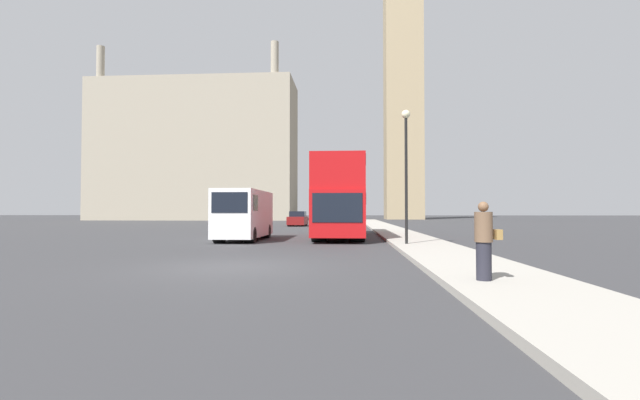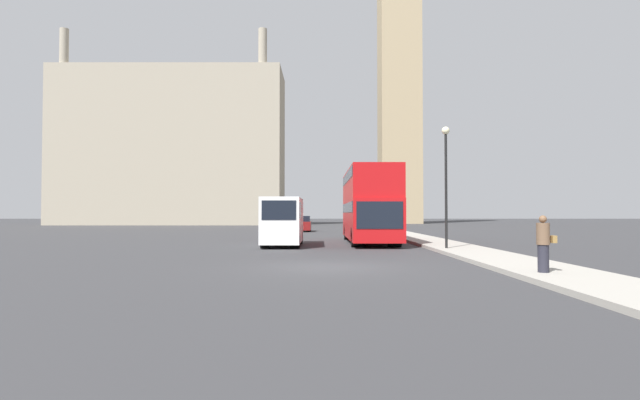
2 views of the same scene
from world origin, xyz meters
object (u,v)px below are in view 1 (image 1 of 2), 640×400
Objects in this scene: pedestrian at (484,241)px; white_van at (244,214)px; parked_sedan at (298,219)px; clock_tower at (403,50)px; street_lamp at (406,155)px; red_double_decker_bus at (340,196)px.

white_van is at bearing 121.35° from pedestrian.
pedestrian is 0.36× the size of parked_sedan.
street_lamp is at bearing -97.21° from clock_tower.
clock_tower is at bearing 82.79° from street_lamp.
pedestrian is at bearing -77.40° from parked_sedan.
white_van is 1.33× the size of parked_sedan.
red_double_decker_bus is (-11.08, -57.90, -30.36)m from clock_tower.
street_lamp is at bearing -66.04° from red_double_decker_bus.
white_van reaches higher than pedestrian.
street_lamp reaches higher than parked_sedan.
street_lamp is (2.92, -6.58, 1.48)m from red_double_decker_bus.
street_lamp is at bearing 91.39° from pedestrian.
white_van is at bearing -149.76° from red_double_decker_bus.
pedestrian is (-7.93, -73.95, -31.81)m from clock_tower.
clock_tower is 71.12m from street_lamp.
pedestrian is (8.04, -13.20, -0.45)m from white_van.
street_lamp reaches higher than red_double_decker_bus.
parked_sedan is (-7.58, 25.48, -3.17)m from street_lamp.
white_van is at bearing 154.51° from street_lamp.
red_double_decker_bus is at bearing 101.11° from pedestrian.
pedestrian is at bearing -96.12° from clock_tower.
parked_sedan is (-15.74, -39.00, -32.05)m from clock_tower.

